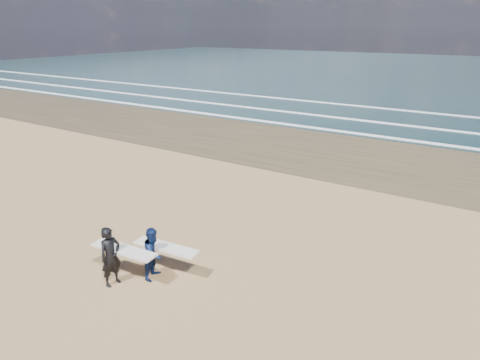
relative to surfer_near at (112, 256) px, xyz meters
The scene contains 2 objects.
surfer_near is the anchor object (origin of this frame).
surfer_far 1.28m from the surfer_near, 51.28° to the left, with size 2.24×1.18×1.68m.
Camera 1 is at (10.23, -7.49, 7.48)m, focal length 32.00 mm.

